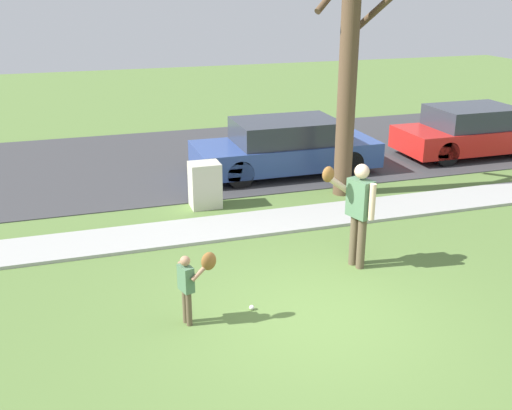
% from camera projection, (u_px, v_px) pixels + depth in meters
% --- Properties ---
extents(ground_plane, '(48.00, 48.00, 0.00)m').
position_uv_depth(ground_plane, '(245.00, 228.00, 11.59)').
color(ground_plane, '#567538').
extents(sidewalk_strip, '(36.00, 1.20, 0.06)m').
position_uv_depth(sidewalk_strip, '(243.00, 225.00, 11.67)').
color(sidewalk_strip, '#A3A39E').
rests_on(sidewalk_strip, ground).
extents(road_surface, '(36.00, 6.80, 0.02)m').
position_uv_depth(road_surface, '(190.00, 159.00, 16.15)').
color(road_surface, '#38383A').
rests_on(road_surface, ground).
extents(person_adult, '(0.83, 0.61, 1.77)m').
position_uv_depth(person_adult, '(357.00, 205.00, 9.68)').
color(person_adult, brown).
rests_on(person_adult, ground).
extents(person_child, '(0.54, 0.35, 1.07)m').
position_uv_depth(person_child, '(192.00, 278.00, 8.13)').
color(person_child, brown).
rests_on(person_child, ground).
extents(baseball, '(0.07, 0.07, 0.07)m').
position_uv_depth(baseball, '(252.00, 307.00, 8.69)').
color(baseball, white).
rests_on(baseball, ground).
extents(utility_cabinet, '(0.63, 0.52, 0.96)m').
position_uv_depth(utility_cabinet, '(205.00, 185.00, 12.58)').
color(utility_cabinet, beige).
rests_on(utility_cabinet, ground).
extents(street_tree_near, '(1.85, 1.89, 5.87)m').
position_uv_depth(street_tree_near, '(349.00, 52.00, 12.45)').
color(street_tree_near, brown).
rests_on(street_tree_near, ground).
extents(parked_wagon_blue, '(4.50, 1.80, 1.33)m').
position_uv_depth(parked_wagon_blue, '(285.00, 147.00, 14.77)').
color(parked_wagon_blue, '#2D478C').
rests_on(parked_wagon_blue, road_surface).
extents(parked_hatchback_red, '(4.00, 1.75, 1.33)m').
position_uv_depth(parked_hatchback_red, '(471.00, 131.00, 16.35)').
color(parked_hatchback_red, red).
rests_on(parked_hatchback_red, road_surface).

